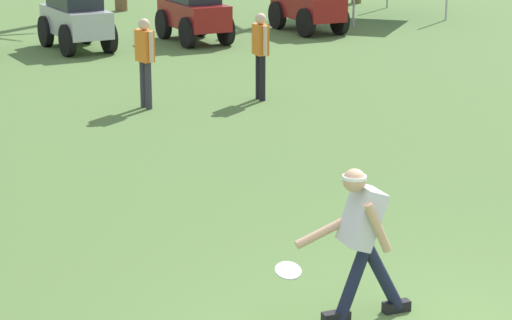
{
  "coord_description": "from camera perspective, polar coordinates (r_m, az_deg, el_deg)",
  "views": [
    {
      "loc": [
        -4.52,
        -6.29,
        3.89
      ],
      "look_at": [
        0.01,
        3.15,
        0.9
      ],
      "focal_mm": 70.0,
      "sensor_mm": 36.0,
      "label": 1
    }
  ],
  "objects": [
    {
      "name": "frisbee_thrower",
      "position": [
        8.97,
        6.06,
        -4.31
      ],
      "size": [
        1.07,
        0.51,
        1.43
      ],
      "color": "#191E38",
      "rests_on": "ground_plane"
    },
    {
      "name": "parked_car_slot_c",
      "position": [
        23.57,
        -10.27,
        8.02
      ],
      "size": [
        1.29,
        2.4,
        1.4
      ],
      "color": "#B7BABF",
      "rests_on": "ground_plane"
    },
    {
      "name": "parked_car_slot_e",
      "position": [
        25.97,
        2.98,
        8.96
      ],
      "size": [
        1.17,
        2.36,
        1.4
      ],
      "color": "maroon",
      "rests_on": "ground_plane"
    },
    {
      "name": "teammate_near_sideline",
      "position": [
        17.27,
        -6.37,
        6.01
      ],
      "size": [
        0.26,
        0.5,
        1.56
      ],
      "color": "#33333D",
      "rests_on": "ground_plane"
    },
    {
      "name": "teammate_midfield",
      "position": [
        17.83,
        0.26,
        6.42
      ],
      "size": [
        0.22,
        0.5,
        1.56
      ],
      "color": "black",
      "rests_on": "ground_plane"
    },
    {
      "name": "parked_car_slot_d",
      "position": [
        24.36,
        -3.59,
        8.49
      ],
      "size": [
        1.19,
        2.36,
        1.4
      ],
      "color": "maroon",
      "rests_on": "ground_plane"
    },
    {
      "name": "frisbee_in_flight",
      "position": [
        9.0,
        1.85,
        -6.34
      ],
      "size": [
        0.27,
        0.27,
        0.1
      ],
      "color": "white"
    }
  ]
}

